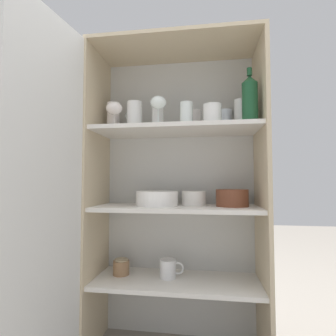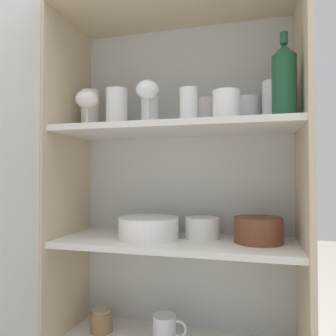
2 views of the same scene
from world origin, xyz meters
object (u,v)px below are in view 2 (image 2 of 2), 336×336
Objects in this scene: wine_bottle at (284,80)px; coffee_mug_primary at (165,328)px; mixing_bowl_large at (258,229)px; plate_stack_white at (149,228)px; storage_jar at (102,321)px; serving_bowl_small at (202,227)px.

coffee_mug_primary is at bearing 166.20° from wine_bottle.
wine_bottle reaches higher than mixing_bowl_large.
plate_stack_white is 0.40m from storage_jar.
wine_bottle is 0.54m from serving_bowl_small.
serving_bowl_small is at bearing 15.83° from coffee_mug_primary.
serving_bowl_small is (-0.19, 0.03, -0.00)m from mixing_bowl_large.
coffee_mug_primary is at bearing -2.91° from storage_jar.
mixing_bowl_large is at bearing -0.86° from storage_jar.
mixing_bowl_large is 1.28× the size of serving_bowl_small.
storage_jar is (-0.24, 0.01, -0.01)m from coffee_mug_primary.
plate_stack_white is 0.35m from coffee_mug_primary.
serving_bowl_small is (-0.26, 0.13, -0.45)m from wine_bottle.
coffee_mug_primary is at bearing -179.24° from mixing_bowl_large.
mixing_bowl_large is at bearing 126.92° from wine_bottle.
coffee_mug_primary is at bearing 14.10° from plate_stack_white.
mixing_bowl_large reaches higher than coffee_mug_primary.
storage_jar is (-0.19, 0.03, -0.35)m from plate_stack_white.
serving_bowl_small is 0.51m from storage_jar.
plate_stack_white is 0.18m from serving_bowl_small.
serving_bowl_small is 1.01× the size of coffee_mug_primary.
serving_bowl_small reaches higher than storage_jar.
plate_stack_white is (-0.44, 0.08, -0.45)m from wine_bottle.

